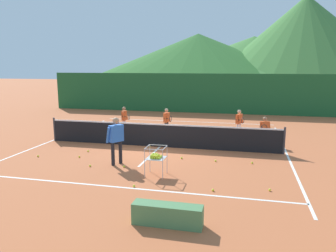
# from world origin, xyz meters

# --- Properties ---
(ground_plane) EXTENTS (120.00, 120.00, 0.00)m
(ground_plane) POSITION_xyz_m (0.00, 0.00, 0.00)
(ground_plane) COLOR #BC6038
(line_baseline_near) EXTENTS (10.02, 0.08, 0.01)m
(line_baseline_near) POSITION_xyz_m (0.00, -4.71, 0.00)
(line_baseline_near) COLOR white
(line_baseline_near) RESTS_ON ground
(line_baseline_far) EXTENTS (10.02, 0.08, 0.01)m
(line_baseline_far) POSITION_xyz_m (0.00, 6.41, 0.00)
(line_baseline_far) COLOR white
(line_baseline_far) RESTS_ON ground
(line_sideline_west) EXTENTS (0.08, 11.12, 0.01)m
(line_sideline_west) POSITION_xyz_m (-5.01, 0.00, 0.00)
(line_sideline_west) COLOR white
(line_sideline_west) RESTS_ON ground
(line_sideline_east) EXTENTS (0.08, 11.12, 0.01)m
(line_sideline_east) POSITION_xyz_m (5.01, 0.00, 0.00)
(line_sideline_east) COLOR white
(line_sideline_east) RESTS_ON ground
(line_service_center) EXTENTS (0.08, 5.65, 0.01)m
(line_service_center) POSITION_xyz_m (0.00, 0.00, 0.00)
(line_service_center) COLOR white
(line_service_center) RESTS_ON ground
(tennis_net) EXTENTS (9.85, 0.08, 1.05)m
(tennis_net) POSITION_xyz_m (0.00, 0.00, 0.50)
(tennis_net) COLOR #333338
(tennis_net) RESTS_ON ground
(instructor) EXTENTS (0.55, 0.81, 1.63)m
(instructor) POSITION_xyz_m (-0.81, -2.70, 0.98)
(instructor) COLOR black
(instructor) RESTS_ON ground
(student_0) EXTENTS (0.46, 0.61, 1.31)m
(student_0) POSITION_xyz_m (-2.46, 2.40, 0.79)
(student_0) COLOR silver
(student_0) RESTS_ON ground
(student_1) EXTENTS (0.41, 0.67, 1.30)m
(student_1) POSITION_xyz_m (-0.28, 2.36, 0.78)
(student_1) COLOR black
(student_1) RESTS_ON ground
(student_2) EXTENTS (0.41, 0.70, 1.28)m
(student_2) POSITION_xyz_m (3.13, 2.86, 0.77)
(student_2) COLOR silver
(student_2) RESTS_ON ground
(student_3) EXTENTS (0.49, 0.59, 1.21)m
(student_3) POSITION_xyz_m (4.22, 1.37, 0.73)
(student_3) COLOR navy
(student_3) RESTS_ON ground
(ball_cart) EXTENTS (0.58, 0.58, 0.90)m
(ball_cart) POSITION_xyz_m (0.79, -3.49, 0.60)
(ball_cart) COLOR #B7B7BC
(ball_cart) RESTS_ON ground
(tennis_ball_0) EXTENTS (0.07, 0.07, 0.07)m
(tennis_ball_0) POSITION_xyz_m (4.13, -4.03, 0.03)
(tennis_ball_0) COLOR yellow
(tennis_ball_0) RESTS_ON ground
(tennis_ball_1) EXTENTS (0.07, 0.07, 0.07)m
(tennis_ball_1) POSITION_xyz_m (-4.01, -2.53, 0.03)
(tennis_ball_1) COLOR yellow
(tennis_ball_1) RESTS_ON ground
(tennis_ball_2) EXTENTS (0.07, 0.07, 0.07)m
(tennis_ball_2) POSITION_xyz_m (2.64, -4.40, 0.03)
(tennis_ball_2) COLOR yellow
(tennis_ball_2) RESTS_ON ground
(tennis_ball_3) EXTENTS (0.07, 0.07, 0.07)m
(tennis_ball_3) POSITION_xyz_m (-0.44, -3.00, 0.03)
(tennis_ball_3) COLOR yellow
(tennis_ball_3) RESTS_ON ground
(tennis_ball_4) EXTENTS (0.07, 0.07, 0.07)m
(tennis_ball_4) POSITION_xyz_m (-1.58, -3.17, 0.03)
(tennis_ball_4) COLOR yellow
(tennis_ball_4) RESTS_ON ground
(tennis_ball_5) EXTENTS (0.07, 0.07, 0.07)m
(tennis_ball_5) POSITION_xyz_m (3.70, -1.57, 0.03)
(tennis_ball_5) COLOR yellow
(tennis_ball_5) RESTS_ON ground
(tennis_ball_6) EXTENTS (0.07, 0.07, 0.07)m
(tennis_ball_6) POSITION_xyz_m (0.09, -1.69, 0.03)
(tennis_ball_6) COLOR yellow
(tennis_ball_6) RESTS_ON ground
(tennis_ball_7) EXTENTS (0.07, 0.07, 0.07)m
(tennis_ball_7) POSITION_xyz_m (-2.54, -1.43, 0.03)
(tennis_ball_7) COLOR yellow
(tennis_ball_7) RESTS_ON ground
(tennis_ball_8) EXTENTS (0.07, 0.07, 0.07)m
(tennis_ball_8) POSITION_xyz_m (0.47, -4.61, 0.03)
(tennis_ball_8) COLOR yellow
(tennis_ball_8) RESTS_ON ground
(tennis_ball_9) EXTENTS (0.07, 0.07, 0.07)m
(tennis_ball_9) POSITION_xyz_m (1.22, -1.54, 0.03)
(tennis_ball_9) COLOR yellow
(tennis_ball_9) RESTS_ON ground
(tennis_ball_10) EXTENTS (0.07, 0.07, 0.07)m
(tennis_ball_10) POSITION_xyz_m (-2.47, -2.26, 0.03)
(tennis_ball_10) COLOR yellow
(tennis_ball_10) RESTS_ON ground
(tennis_ball_11) EXTENTS (0.07, 0.07, 0.07)m
(tennis_ball_11) POSITION_xyz_m (2.45, -1.62, 0.03)
(tennis_ball_11) COLOR yellow
(tennis_ball_11) RESTS_ON ground
(windscreen_fence) EXTENTS (22.05, 0.08, 2.79)m
(windscreen_fence) POSITION_xyz_m (0.00, 10.30, 1.39)
(windscreen_fence) COLOR #1E5B2D
(windscreen_fence) RESTS_ON ground
(courtside_bench) EXTENTS (1.50, 0.36, 0.46)m
(courtside_bench) POSITION_xyz_m (1.89, -6.53, 0.23)
(courtside_bench) COLOR #4C7F4C
(courtside_bench) RESTS_ON ground
(hill_0) EXTENTS (58.41, 58.41, 10.55)m
(hill_0) POSITION_xyz_m (4.81, 74.53, 5.27)
(hill_0) COLOR #427A38
(hill_0) RESTS_ON ground
(hill_1) EXTENTS (43.14, 43.14, 18.60)m
(hill_1) POSITION_xyz_m (15.59, 67.99, 9.30)
(hill_1) COLOR #427A38
(hill_1) RESTS_ON ground
(hill_2) EXTENTS (54.31, 54.31, 10.87)m
(hill_2) POSITION_xyz_m (-8.35, 67.98, 5.43)
(hill_2) COLOR #2D6628
(hill_2) RESTS_ON ground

